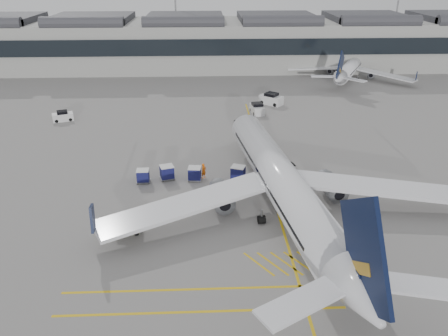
{
  "coord_description": "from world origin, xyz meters",
  "views": [
    {
      "loc": [
        2.72,
        -37.43,
        23.65
      ],
      "look_at": [
        4.46,
        4.13,
        4.0
      ],
      "focal_mm": 35.0,
      "sensor_mm": 36.0,
      "label": 1
    }
  ],
  "objects_px": {
    "baggage_cart_a": "(238,173)",
    "ramp_agent_b": "(215,189)",
    "ramp_agent_a": "(204,171)",
    "pushback_tug": "(128,227)",
    "belt_loader": "(272,166)",
    "airliner_main": "(283,184)"
  },
  "relations": [
    {
      "from": "baggage_cart_a",
      "to": "ramp_agent_a",
      "type": "xyz_separation_m",
      "value": [
        -4.09,
        0.7,
        -0.01
      ]
    },
    {
      "from": "pushback_tug",
      "to": "belt_loader",
      "type": "bearing_deg",
      "value": 34.97
    },
    {
      "from": "baggage_cart_a",
      "to": "ramp_agent_b",
      "type": "relative_size",
      "value": 1.05
    },
    {
      "from": "baggage_cart_a",
      "to": "ramp_agent_b",
      "type": "xyz_separation_m",
      "value": [
        -2.82,
        -4.15,
        0.04
      ]
    },
    {
      "from": "pushback_tug",
      "to": "baggage_cart_a",
      "type": "bearing_deg",
      "value": 38.7
    },
    {
      "from": "ramp_agent_a",
      "to": "ramp_agent_b",
      "type": "bearing_deg",
      "value": -120.66
    },
    {
      "from": "airliner_main",
      "to": "ramp_agent_a",
      "type": "distance_m",
      "value": 11.73
    },
    {
      "from": "ramp_agent_a",
      "to": "pushback_tug",
      "type": "relative_size",
      "value": 0.76
    },
    {
      "from": "ramp_agent_b",
      "to": "ramp_agent_a",
      "type": "bearing_deg",
      "value": -79.49
    },
    {
      "from": "baggage_cart_a",
      "to": "ramp_agent_b",
      "type": "bearing_deg",
      "value": -103.75
    },
    {
      "from": "airliner_main",
      "to": "belt_loader",
      "type": "relative_size",
      "value": 8.2
    },
    {
      "from": "airliner_main",
      "to": "pushback_tug",
      "type": "relative_size",
      "value": 16.84
    },
    {
      "from": "baggage_cart_a",
      "to": "ramp_agent_a",
      "type": "bearing_deg",
      "value": -169.32
    },
    {
      "from": "baggage_cart_a",
      "to": "ramp_agent_b",
      "type": "distance_m",
      "value": 5.02
    },
    {
      "from": "baggage_cart_a",
      "to": "pushback_tug",
      "type": "distance_m",
      "value": 15.73
    },
    {
      "from": "ramp_agent_b",
      "to": "pushback_tug",
      "type": "xyz_separation_m",
      "value": [
        -8.61,
        -6.65,
        -0.39
      ]
    },
    {
      "from": "ramp_agent_a",
      "to": "ramp_agent_b",
      "type": "height_order",
      "value": "ramp_agent_b"
    },
    {
      "from": "ramp_agent_a",
      "to": "pushback_tug",
      "type": "bearing_deg",
      "value": -167.88
    },
    {
      "from": "airliner_main",
      "to": "baggage_cart_a",
      "type": "xyz_separation_m",
      "value": [
        -3.99,
        7.47,
        -2.3
      ]
    },
    {
      "from": "airliner_main",
      "to": "ramp_agent_b",
      "type": "relative_size",
      "value": 21.13
    },
    {
      "from": "baggage_cart_a",
      "to": "belt_loader",
      "type": "bearing_deg",
      "value": 48.38
    },
    {
      "from": "airliner_main",
      "to": "ramp_agent_a",
      "type": "bearing_deg",
      "value": 126.67
    }
  ]
}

